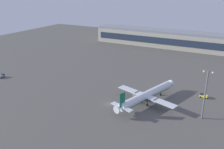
% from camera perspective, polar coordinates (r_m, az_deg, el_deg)
% --- Properties ---
extents(ground_plane, '(416.00, 416.00, 0.00)m').
position_cam_1_polar(ground_plane, '(126.26, -0.71, -6.98)').
color(ground_plane, '#56544F').
extents(terminal_building, '(171.92, 22.40, 16.40)m').
position_cam_1_polar(terminal_building, '(246.64, 15.58, 7.91)').
color(terminal_building, '#B2AD99').
rests_on(terminal_building, ground).
extents(airplane_terminal_side, '(35.13, 44.71, 11.72)m').
position_cam_1_polar(airplane_terminal_side, '(126.52, 8.14, -4.91)').
color(airplane_terminal_side, silver).
rests_on(airplane_terminal_side, ground).
extents(baggage_tractor, '(2.22, 4.24, 2.25)m').
position_cam_1_polar(baggage_tractor, '(176.99, -24.68, -0.32)').
color(baggage_tractor, gray).
rests_on(baggage_tractor, ground).
extents(cargo_loader, '(4.40, 2.60, 2.25)m').
position_cam_1_polar(cargo_loader, '(141.62, 20.85, -4.73)').
color(cargo_loader, yellow).
rests_on(cargo_loader, ground).
extents(apron_light_east, '(4.80, 0.90, 23.45)m').
position_cam_1_polar(apron_light_east, '(115.09, 21.28, -3.84)').
color(apron_light_east, slate).
rests_on(apron_light_east, ground).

